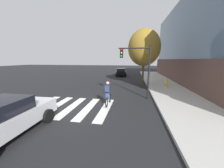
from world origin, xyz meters
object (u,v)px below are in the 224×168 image
Objects in this scene: cyclist at (108,94)px; fire_hydrant at (167,83)px; sedan_mid at (121,72)px; street_tree_near at (144,48)px; traffic_light_near at (138,63)px.

cyclist is 2.19× the size of fire_hydrant.
fire_hydrant is at bearing -56.85° from sedan_mid.
sedan_mid is at bearing 112.73° from street_tree_near.
fire_hydrant is at bearing 50.39° from cyclist.
fire_hydrant is 4.85m from street_tree_near.
cyclist reaches higher than fire_hydrant.
street_tree_near is (3.52, -8.41, 3.76)m from sedan_mid.
sedan_mid is 5.62× the size of fire_hydrant.
sedan_mid is 0.66× the size of street_tree_near.
cyclist is at bearing -87.56° from sedan_mid.
fire_hydrant is (5.44, 6.57, -0.31)m from cyclist.
cyclist is at bearing -129.61° from fire_hydrant.
traffic_light_near is at bearing -78.97° from sedan_mid.
street_tree_near reaches higher than fire_hydrant.
sedan_mid is 9.86m from street_tree_near.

